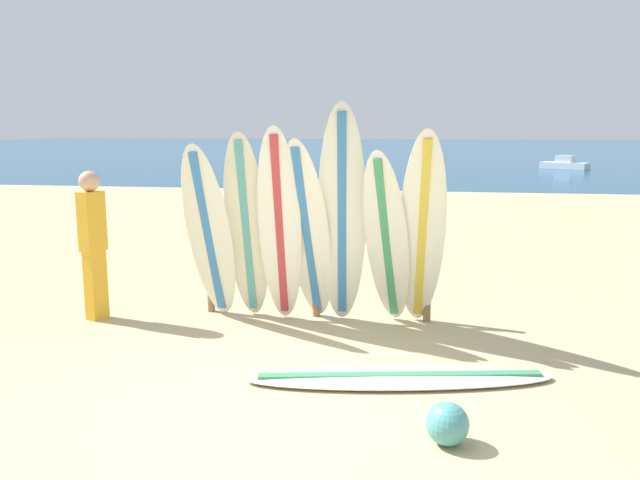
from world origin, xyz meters
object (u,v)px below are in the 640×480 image
object	(u,v)px
surfboard_leaning_far_right	(422,232)
beach_ball	(447,424)
small_boat_offshore	(565,164)
beachgoer_standing	(93,239)
surfboard_leaning_center	(308,233)
surfboard_leaning_left	(247,228)
surfboard_leaning_right	(387,241)
surfboard_lying_on_sand	(400,378)
surfboard_leaning_far_left	(209,233)
surfboard_rack	(316,257)
surfboard_leaning_center_left	(280,227)
surfboard_leaning_center_right	(342,217)

from	to	relation	value
surfboard_leaning_far_right	beach_ball	size ratio (longest dim) A/B	7.19
small_boat_offshore	beachgoer_standing	bearing A→B (deg)	-111.71
small_boat_offshore	beach_ball	size ratio (longest dim) A/B	7.64
surfboard_leaning_center	beach_ball	size ratio (longest dim) A/B	6.85
beach_ball	surfboard_leaning_left	bearing A→B (deg)	129.49
surfboard_leaning_right	small_boat_offshore	size ratio (longest dim) A/B	0.85
surfboard_lying_on_sand	beachgoer_standing	size ratio (longest dim) A/B	1.61
beach_ball	surfboard_leaning_center	bearing A→B (deg)	119.33
surfboard_leaning_far_left	beachgoer_standing	size ratio (longest dim) A/B	1.19
surfboard_rack	surfboard_leaning_left	size ratio (longest dim) A/B	1.23
surfboard_leaning_center_left	surfboard_leaning_center	xyz separation A→B (m)	(0.30, 0.08, -0.07)
beach_ball	surfboard_leaning_right	bearing A→B (deg)	102.89
surfboard_leaning_left	small_boat_offshore	xyz separation A→B (m)	(9.38, 27.90, -0.86)
small_boat_offshore	surfboard_leaning_far_left	bearing A→B (deg)	-109.31
surfboard_leaning_far_right	small_boat_offshore	bearing A→B (deg)	75.27
surfboard_leaning_center_right	surfboard_leaning_far_left	bearing A→B (deg)	-178.96
surfboard_rack	beach_ball	bearing A→B (deg)	-64.16
surfboard_leaning_center	surfboard_leaning_right	distance (m)	0.91
surfboard_leaning_center_right	surfboard_lying_on_sand	size ratio (longest dim) A/B	0.89
surfboard_leaning_center_left	surfboard_lying_on_sand	distance (m)	2.32
beachgoer_standing	surfboard_rack	bearing A→B (deg)	11.03
surfboard_leaning_left	small_boat_offshore	world-z (taller)	surfboard_leaning_left
surfboard_leaning_right	surfboard_lying_on_sand	distance (m)	1.77
surfboard_leaning_center	surfboard_leaning_center_right	distance (m)	0.44
surfboard_leaning_far_left	surfboard_leaning_center	xyz separation A→B (m)	(1.15, 0.05, 0.03)
beachgoer_standing	surfboard_leaning_left	bearing A→B (deg)	6.30
surfboard_leaning_center	beachgoer_standing	bearing A→B (deg)	-176.33
surfboard_leaning_center_left	surfboard_lying_on_sand	size ratio (longest dim) A/B	0.81
surfboard_leaning_center	surfboard_leaning_far_right	world-z (taller)	surfboard_leaning_far_right
surfboard_leaning_right	beach_ball	world-z (taller)	surfboard_leaning_right
small_boat_offshore	surfboard_leaning_far_right	bearing A→B (deg)	-104.73
surfboard_rack	surfboard_leaning_far_left	world-z (taller)	surfboard_leaning_far_left
surfboard_leaning_right	surfboard_leaning_far_right	world-z (taller)	surfboard_leaning_far_right
surfboard_leaning_left	surfboard_lying_on_sand	distance (m)	2.65
beachgoer_standing	surfboard_leaning_center	bearing A→B (deg)	3.67
surfboard_leaning_right	surfboard_leaning_center_left	bearing A→B (deg)	-179.87
surfboard_leaning_center_right	small_boat_offshore	xyz separation A→B (m)	(8.26, 27.96, -1.02)
beach_ball	surfboard_leaning_far_left	bearing A→B (deg)	135.44
surfboard_leaning_center	beach_ball	bearing A→B (deg)	-60.67
surfboard_leaning_right	surfboard_rack	bearing A→B (deg)	153.94
surfboard_rack	surfboard_leaning_right	bearing A→B (deg)	-26.06
surfboard_leaning_far_left	surfboard_leaning_center_left	world-z (taller)	surfboard_leaning_center_left
surfboard_leaning_far_left	beachgoer_standing	world-z (taller)	surfboard_leaning_far_left
surfboard_leaning_far_left	surfboard_leaning_left	distance (m)	0.44
surfboard_leaning_far_right	surfboard_leaning_center_left	bearing A→B (deg)	179.22
surfboard_rack	surfboard_leaning_far_left	bearing A→B (deg)	-161.91
surfboard_lying_on_sand	beach_ball	bearing A→B (deg)	-71.43
surfboard_lying_on_sand	small_boat_offshore	world-z (taller)	small_boat_offshore
surfboard_rack	surfboard_leaning_right	world-z (taller)	surfboard_leaning_right
surfboard_leaning_right	surfboard_leaning_left	bearing A→B (deg)	175.85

